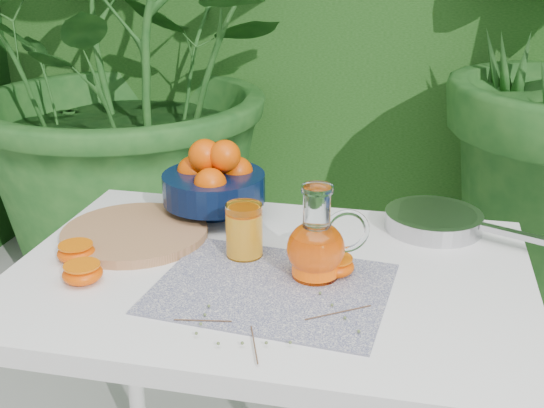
% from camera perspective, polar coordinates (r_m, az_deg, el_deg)
% --- Properties ---
extents(potted_plant_left, '(2.29, 2.29, 1.88)m').
position_cam_1_polar(potted_plant_left, '(2.68, -11.03, 12.25)').
color(potted_plant_left, '#1B4F1B').
rests_on(potted_plant_left, ground).
extents(white_table, '(1.00, 0.70, 0.75)m').
position_cam_1_polar(white_table, '(1.37, -0.18, -8.57)').
color(white_table, white).
rests_on(white_table, ground).
extents(placemat, '(0.45, 0.36, 0.00)m').
position_cam_1_polar(placemat, '(1.26, -0.01, -7.02)').
color(placemat, '#0C1044').
rests_on(placemat, white_table).
extents(cutting_board, '(0.41, 0.41, 0.02)m').
position_cam_1_polar(cutting_board, '(1.49, -11.39, -2.41)').
color(cutting_board, '#AD764E').
rests_on(cutting_board, white_table).
extents(fruit_bowl, '(0.27, 0.27, 0.19)m').
position_cam_1_polar(fruit_bowl, '(1.56, -4.87, 1.93)').
color(fruit_bowl, black).
rests_on(fruit_bowl, white_table).
extents(juice_pitcher, '(0.17, 0.14, 0.18)m').
position_cam_1_polar(juice_pitcher, '(1.27, 3.79, -3.51)').
color(juice_pitcher, white).
rests_on(juice_pitcher, white_table).
extents(juice_tumbler, '(0.09, 0.09, 0.11)m').
position_cam_1_polar(juice_tumbler, '(1.36, -2.34, -2.30)').
color(juice_tumbler, white).
rests_on(juice_tumbler, white_table).
extents(saute_pan, '(0.39, 0.28, 0.04)m').
position_cam_1_polar(saute_pan, '(1.54, 13.47, -1.31)').
color(saute_pan, '#ADADB2').
rests_on(saute_pan, white_table).
extents(orange_halves, '(0.61, 0.23, 0.04)m').
position_cam_1_polar(orange_halves, '(1.33, -9.04, -4.93)').
color(orange_halves, '#E94302').
rests_on(orange_halves, white_table).
extents(thyme_sprigs, '(0.32, 0.24, 0.01)m').
position_cam_1_polar(thyme_sprigs, '(1.14, -0.26, -10.03)').
color(thyme_sprigs, '#523725').
rests_on(thyme_sprigs, white_table).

